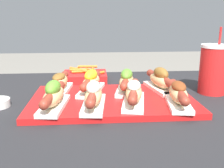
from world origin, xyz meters
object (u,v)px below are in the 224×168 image
object	(u,v)px
hot_dog_3	(178,94)
drink_cup	(213,69)
hot_dog_5	(91,82)
hot_dog_6	(127,81)
hot_dog_2	(134,93)
serving_tray	(112,100)
hot_dog_0	(53,96)
hot_dog_4	(59,83)
hot_dog_7	(161,80)
hot_dog_1	(94,95)
fries_basket	(85,76)

from	to	relation	value
hot_dog_3	drink_cup	bearing A→B (deg)	42.52
hot_dog_5	hot_dog_6	xyz separation A→B (m)	(0.12, 0.00, 0.00)
hot_dog_3	hot_dog_6	xyz separation A→B (m)	(-0.13, 0.15, 0.00)
hot_dog_2	hot_dog_6	xyz separation A→B (m)	(-0.00, 0.13, 0.00)
serving_tray	hot_dog_6	distance (m)	0.10
hot_dog_0	drink_cup	world-z (taller)	drink_cup
hot_dog_4	drink_cup	distance (m)	0.54
drink_cup	hot_dog_7	bearing A→B (deg)	-177.70
serving_tray	hot_dog_3	distance (m)	0.21
hot_dog_2	hot_dog_5	world-z (taller)	hot_dog_5
hot_dog_1	hot_dog_0	bearing A→B (deg)	179.28
hot_dog_4	drink_cup	size ratio (longest dim) A/B	0.91
hot_dog_7	fries_basket	size ratio (longest dim) A/B	1.16
hot_dog_2	hot_dog_5	bearing A→B (deg)	133.48
hot_dog_3	hot_dog_4	world-z (taller)	hot_dog_3
hot_dog_4	fries_basket	xyz separation A→B (m)	(0.08, 0.22, -0.03)
hot_dog_2	hot_dog_5	xyz separation A→B (m)	(-0.13, 0.13, 0.00)
hot_dog_6	hot_dog_3	bearing A→B (deg)	-48.60
hot_dog_0	fries_basket	bearing A→B (deg)	78.07
hot_dog_1	hot_dog_5	distance (m)	0.15
hot_dog_4	hot_dog_1	bearing A→B (deg)	-53.03
hot_dog_4	hot_dog_7	size ratio (longest dim) A/B	1.01
fries_basket	drink_cup	bearing A→B (deg)	-24.64
hot_dog_3	hot_dog_5	bearing A→B (deg)	149.61
hot_dog_4	hot_dog_5	distance (m)	0.11
hot_dog_3	hot_dog_7	bearing A→B (deg)	94.59
hot_dog_5	hot_dog_6	bearing A→B (deg)	0.59
hot_dog_1	serving_tray	bearing A→B (deg)	52.72
hot_dog_3	hot_dog_4	bearing A→B (deg)	157.16
hot_dog_2	hot_dog_3	bearing A→B (deg)	-7.30
hot_dog_0	hot_dog_1	size ratio (longest dim) A/B	1.00
hot_dog_6	drink_cup	distance (m)	0.31
hot_dog_3	hot_dog_5	xyz separation A→B (m)	(-0.25, 0.15, 0.00)
hot_dog_2	hot_dog_7	bearing A→B (deg)	50.13
hot_dog_2	serving_tray	bearing A→B (deg)	133.08
hot_dog_0	hot_dog_2	world-z (taller)	hot_dog_0
hot_dog_4	hot_dog_6	size ratio (longest dim) A/B	1.02
hot_dog_0	hot_dog_4	size ratio (longest dim) A/B	1.00
hot_dog_5	hot_dog_2	bearing A→B (deg)	-46.52
hot_dog_2	hot_dog_4	distance (m)	0.27
hot_dog_0	hot_dog_7	distance (m)	0.38
serving_tray	hot_dog_6	world-z (taller)	hot_dog_6
hot_dog_6	fries_basket	bearing A→B (deg)	123.66
serving_tray	fries_basket	xyz separation A→B (m)	(-0.09, 0.30, 0.01)
hot_dog_0	drink_cup	xyz separation A→B (m)	(0.54, 0.16, 0.03)
hot_dog_6	hot_dog_2	bearing A→B (deg)	-88.22
hot_dog_1	hot_dog_6	size ratio (longest dim) A/B	1.02
hot_dog_6	fries_basket	xyz separation A→B (m)	(-0.15, 0.22, -0.03)
hot_dog_2	hot_dog_3	distance (m)	0.13
hot_dog_1	hot_dog_7	size ratio (longest dim) A/B	1.01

